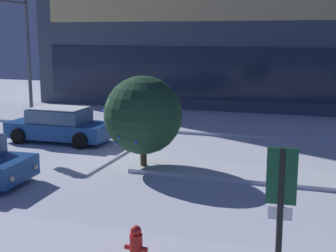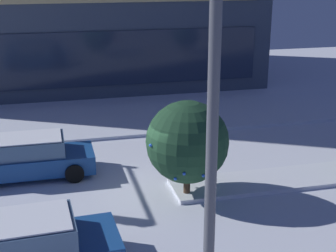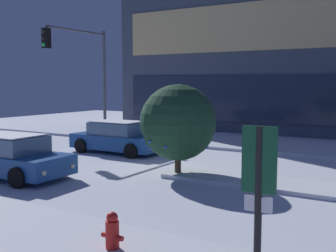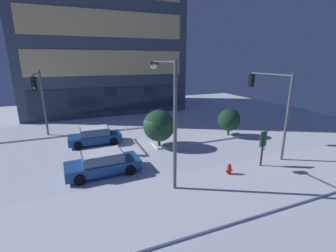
{
  "view_description": "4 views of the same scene",
  "coord_description": "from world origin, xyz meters",
  "px_view_note": "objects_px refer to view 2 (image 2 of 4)",
  "views": [
    {
      "loc": [
        6.35,
        -15.32,
        4.62
      ],
      "look_at": [
        1.62,
        -0.81,
        1.66
      ],
      "focal_mm": 51.53,
      "sensor_mm": 36.0,
      "label": 1
    },
    {
      "loc": [
        -3.52,
        -14.5,
        7.26
      ],
      "look_at": [
        -0.2,
        -1.04,
        2.71
      ],
      "focal_mm": 52.84,
      "sensor_mm": 36.0,
      "label": 2
    },
    {
      "loc": [
        7.85,
        -12.97,
        3.26
      ],
      "look_at": [
        0.95,
        -1.62,
        1.91
      ],
      "focal_mm": 44.98,
      "sensor_mm": 36.0,
      "label": 3
    },
    {
      "loc": [
        -5.84,
        -18.17,
        7.18
      ],
      "look_at": [
        1.65,
        0.24,
        1.6
      ],
      "focal_mm": 25.22,
      "sensor_mm": 36.0,
      "label": 4
    }
  ],
  "objects_px": {
    "street_lamp_arched": "(194,107)",
    "decorated_tree_median": "(187,142)",
    "car_near": "(23,248)",
    "car_far": "(31,158)"
  },
  "relations": [
    {
      "from": "street_lamp_arched",
      "to": "decorated_tree_median",
      "type": "height_order",
      "value": "street_lamp_arched"
    },
    {
      "from": "car_near",
      "to": "car_far",
      "type": "bearing_deg",
      "value": 86.5
    },
    {
      "from": "car_near",
      "to": "street_lamp_arched",
      "type": "bearing_deg",
      "value": -40.82
    },
    {
      "from": "car_near",
      "to": "street_lamp_arched",
      "type": "height_order",
      "value": "street_lamp_arched"
    },
    {
      "from": "car_far",
      "to": "street_lamp_arched",
      "type": "relative_size",
      "value": 0.63
    },
    {
      "from": "car_near",
      "to": "street_lamp_arched",
      "type": "distance_m",
      "value": 5.97
    },
    {
      "from": "car_near",
      "to": "car_far",
      "type": "xyz_separation_m",
      "value": [
        0.08,
        6.06,
        -0.0
      ]
    },
    {
      "from": "street_lamp_arched",
      "to": "car_near",
      "type": "bearing_deg",
      "value": 50.26
    },
    {
      "from": "street_lamp_arched",
      "to": "decorated_tree_median",
      "type": "relative_size",
      "value": 2.24
    },
    {
      "from": "decorated_tree_median",
      "to": "street_lamp_arched",
      "type": "bearing_deg",
      "value": -105.22
    }
  ]
}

